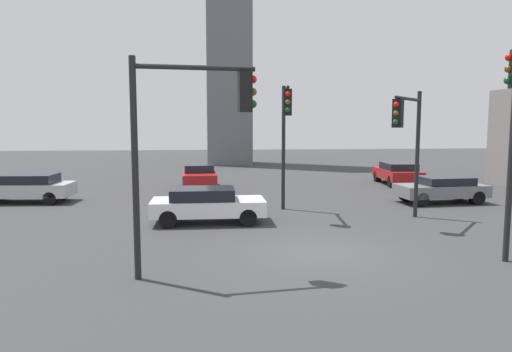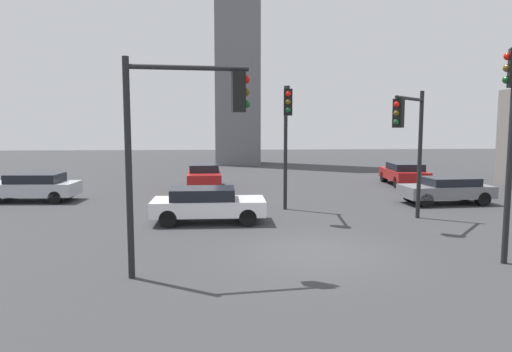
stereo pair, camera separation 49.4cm
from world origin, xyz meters
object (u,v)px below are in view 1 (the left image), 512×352
Objects in this scene: traffic_light_1 at (408,131)px; car_2 at (442,189)px; traffic_light_2 at (190,123)px; car_0 at (207,204)px; car_4 at (397,173)px; car_1 at (199,176)px; car_3 at (26,187)px; traffic_light_3 at (285,123)px.

traffic_light_1 is 6.12m from car_2.
traffic_light_2 reaches higher than car_0.
car_2 is 0.98× the size of car_4.
car_1 reaches higher than car_3.
traffic_light_1 is 1.19× the size of car_2.
traffic_light_1 is 17.52m from car_3.
car_2 is at bearing 179.65° from traffic_light_1.
traffic_light_3 is 4.64m from car_0.
car_4 is (11.94, 16.55, -3.05)m from traffic_light_2.
traffic_light_3 reaches higher than car_2.
traffic_light_1 is at bearing 35.54° from car_1.
traffic_light_3 is 1.27× the size of car_2.
car_0 is at bearing 13.18° from car_2.
car_4 is (12.17, 0.75, -0.02)m from car_1.
traffic_light_2 is 1.23× the size of car_4.
car_1 is (-8.07, 10.22, -2.74)m from traffic_light_1.
traffic_light_2 reaches higher than car_1.
car_2 is at bearing 59.59° from car_1.
traffic_light_3 is (3.50, 7.60, 0.00)m from traffic_light_2.
car_0 is 0.99× the size of car_4.
traffic_light_1 is 0.94× the size of traffic_light_2.
car_3 is (-8.63, 5.50, 0.01)m from car_0.
car_1 is 1.08× the size of car_2.
car_2 is at bearing 110.52° from traffic_light_3.
traffic_light_3 reaches higher than traffic_light_1.
traffic_light_3 is at bearing 21.73° from car_1.
traffic_light_2 reaches higher than car_4.
traffic_light_3 is 12.90m from car_3.
traffic_light_1 is 1.18× the size of car_0.
traffic_light_1 is 4.79m from traffic_light_3.
car_4 is (0.57, 6.83, 0.05)m from car_2.
car_2 is 19.80m from car_3.
traffic_light_2 is (-7.84, -5.58, 0.29)m from traffic_light_1.
car_0 is 11.61m from car_2.
car_0 is 0.97× the size of car_3.
traffic_light_1 is at bearing 45.22° from car_2.
car_1 is 1.06× the size of car_4.
car_4 is (20.27, 4.82, 0.01)m from car_3.
traffic_light_2 is 6.95m from car_0.
traffic_light_1 reaches higher than car_3.
car_0 is 0.93× the size of car_1.
car_0 is at bearing 150.28° from car_3.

